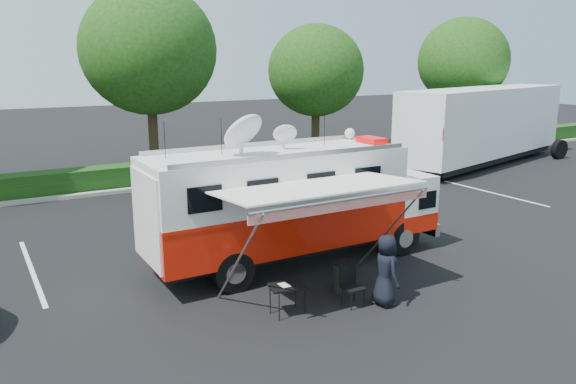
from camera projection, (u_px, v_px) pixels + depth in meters
name	position (u px, v px, depth m)	size (l,w,h in m)	color
ground_plane	(297.00, 262.00, 15.69)	(120.00, 120.00, 0.00)	black
back_border	(175.00, 71.00, 25.96)	(60.00, 6.14, 8.87)	#9E998E
stall_lines	(235.00, 236.00, 17.96)	(24.12, 5.50, 0.01)	silver
command_truck	(295.00, 202.00, 15.25)	(8.44, 2.32, 4.06)	black
awning	(321.00, 191.00, 12.65)	(4.61, 2.40, 2.79)	silver
person	(384.00, 304.00, 12.94)	(0.82, 0.53, 1.68)	black
folding_table	(287.00, 287.00, 12.32)	(0.89, 0.70, 0.68)	black
folding_chair	(350.00, 282.00, 12.81)	(0.45, 0.47, 0.95)	black
trash_bin	(343.00, 276.00, 13.61)	(0.50, 0.50, 0.75)	black
semi_trailer	(484.00, 124.00, 30.15)	(13.47, 5.97, 4.07)	white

